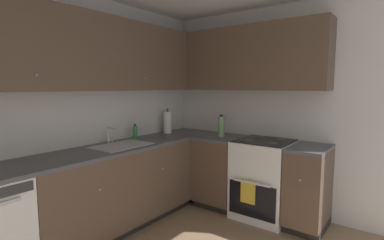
% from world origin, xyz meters
% --- Properties ---
extents(wall_back, '(4.03, 0.05, 2.49)m').
position_xyz_m(wall_back, '(0.00, 1.49, 1.24)').
color(wall_back, silver).
rests_on(wall_back, ground_plane).
extents(wall_right, '(0.05, 3.03, 2.49)m').
position_xyz_m(wall_right, '(1.99, 0.00, 1.24)').
color(wall_right, silver).
rests_on(wall_right, ground_plane).
extents(lower_cabinets_back, '(1.88, 0.62, 0.87)m').
position_xyz_m(lower_cabinets_back, '(0.42, 1.17, 0.44)').
color(lower_cabinets_back, brown).
rests_on(lower_cabinets_back, ground_plane).
extents(countertop_back, '(3.08, 0.60, 0.03)m').
position_xyz_m(countertop_back, '(0.42, 1.16, 0.88)').
color(countertop_back, '#4C4C51').
rests_on(countertop_back, lower_cabinets_back).
extents(lower_cabinets_right, '(0.62, 1.54, 0.87)m').
position_xyz_m(lower_cabinets_right, '(1.67, 0.15, 0.44)').
color(lower_cabinets_right, brown).
rests_on(lower_cabinets_right, ground_plane).
extents(countertop_right, '(0.60, 1.54, 0.03)m').
position_xyz_m(countertop_right, '(1.66, 0.15, 0.88)').
color(countertop_right, '#4C4C51').
rests_on(countertop_right, lower_cabinets_right).
extents(oven_range, '(0.68, 0.62, 1.05)m').
position_xyz_m(oven_range, '(1.68, 0.02, 0.46)').
color(oven_range, white).
rests_on(oven_range, ground_plane).
extents(upper_cabinets_back, '(2.76, 0.34, 0.76)m').
position_xyz_m(upper_cabinets_back, '(0.26, 1.30, 1.87)').
color(upper_cabinets_back, brown).
extents(upper_cabinets_right, '(0.32, 2.09, 0.76)m').
position_xyz_m(upper_cabinets_right, '(1.80, 0.42, 1.87)').
color(upper_cabinets_right, brown).
extents(sink, '(0.59, 0.40, 0.10)m').
position_xyz_m(sink, '(0.51, 1.13, 0.86)').
color(sink, '#B7B7BC').
rests_on(sink, countertop_back).
extents(faucet, '(0.07, 0.16, 0.19)m').
position_xyz_m(faucet, '(0.51, 1.34, 1.01)').
color(faucet, silver).
rests_on(faucet, countertop_back).
extents(soap_bottle, '(0.06, 0.06, 0.18)m').
position_xyz_m(soap_bottle, '(0.88, 1.34, 0.98)').
color(soap_bottle, '#338C4C').
rests_on(soap_bottle, countertop_back).
extents(paper_towel_roll, '(0.11, 0.11, 0.35)m').
position_xyz_m(paper_towel_roll, '(1.46, 1.32, 1.05)').
color(paper_towel_roll, white).
rests_on(paper_towel_roll, countertop_back).
extents(oil_bottle, '(0.08, 0.08, 0.28)m').
position_xyz_m(oil_bottle, '(1.66, 0.60, 1.03)').
color(oil_bottle, '#729E66').
rests_on(oil_bottle, countertop_right).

